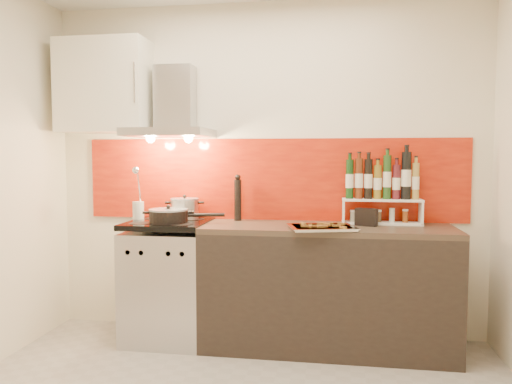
% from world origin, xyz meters
% --- Properties ---
extents(back_wall, '(3.40, 0.02, 2.60)m').
position_xyz_m(back_wall, '(0.00, 1.40, 1.30)').
color(back_wall, silver).
rests_on(back_wall, ground).
extents(backsplash, '(3.00, 0.02, 0.64)m').
position_xyz_m(backsplash, '(0.05, 1.39, 1.22)').
color(backsplash, '#931208').
rests_on(backsplash, back_wall).
extents(range_stove, '(0.60, 0.60, 0.91)m').
position_xyz_m(range_stove, '(-0.70, 1.10, 0.44)').
color(range_stove, '#B7B7BA').
rests_on(range_stove, ground).
extents(counter, '(1.80, 0.60, 0.90)m').
position_xyz_m(counter, '(0.50, 1.10, 0.45)').
color(counter, black).
rests_on(counter, ground).
extents(range_hood, '(0.62, 0.50, 0.61)m').
position_xyz_m(range_hood, '(-0.70, 1.24, 1.74)').
color(range_hood, '#B7B7BA').
rests_on(range_hood, back_wall).
extents(upper_cabinet, '(0.70, 0.35, 0.72)m').
position_xyz_m(upper_cabinet, '(-1.25, 1.22, 1.95)').
color(upper_cabinet, white).
rests_on(upper_cabinet, back_wall).
extents(stock_pot, '(0.22, 0.22, 0.19)m').
position_xyz_m(stock_pot, '(-0.62, 1.26, 0.99)').
color(stock_pot, '#B7B7BA').
rests_on(stock_pot, range_stove).
extents(saute_pan, '(0.55, 0.29, 0.13)m').
position_xyz_m(saute_pan, '(-0.66, 1.02, 0.96)').
color(saute_pan, black).
rests_on(saute_pan, range_stove).
extents(utensil_jar, '(0.09, 0.13, 0.42)m').
position_xyz_m(utensil_jar, '(-0.97, 1.18, 1.03)').
color(utensil_jar, silver).
rests_on(utensil_jar, range_stove).
extents(pepper_mill, '(0.06, 0.06, 0.36)m').
position_xyz_m(pepper_mill, '(-0.20, 1.29, 1.07)').
color(pepper_mill, black).
rests_on(pepper_mill, counter).
extents(step_shelf, '(0.58, 0.16, 0.53)m').
position_xyz_m(step_shelf, '(0.90, 1.26, 1.15)').
color(step_shelf, white).
rests_on(step_shelf, counter).
extents(caddy_box, '(0.17, 0.12, 0.13)m').
position_xyz_m(caddy_box, '(0.78, 1.14, 0.96)').
color(caddy_box, black).
rests_on(caddy_box, counter).
extents(baking_tray, '(0.51, 0.44, 0.03)m').
position_xyz_m(baking_tray, '(0.46, 0.92, 0.92)').
color(baking_tray, silver).
rests_on(baking_tray, counter).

